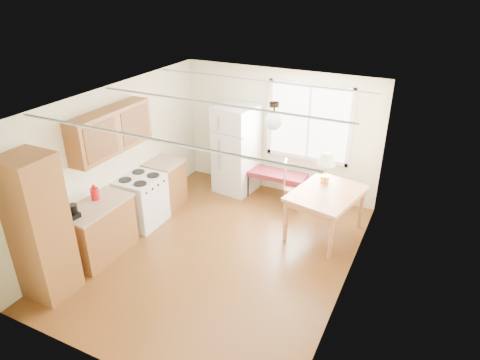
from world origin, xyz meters
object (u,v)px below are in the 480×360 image
Objects in this scene: dining_table at (326,197)px; chair at (289,182)px; bench at (275,175)px; refrigerator at (236,149)px.

dining_table is 1.57× the size of chair.
bench is at bearing 131.32° from chair.
bench is at bearing 7.76° from refrigerator.
refrigerator reaches higher than chair.
chair is (1.23, -0.24, -0.36)m from refrigerator.
bench is (0.86, -0.00, -0.39)m from refrigerator.
refrigerator reaches higher than dining_table.
bench is 1.31× the size of chair.
dining_table reaches higher than bench.
refrigerator is at bearing 153.19° from chair.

